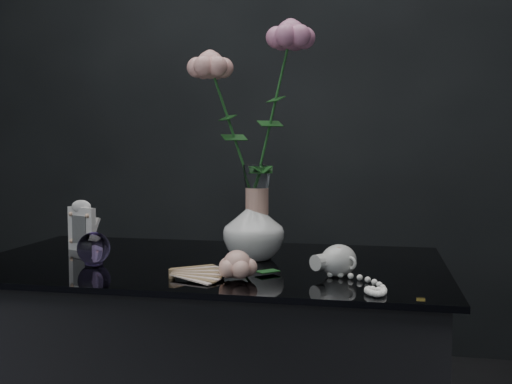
% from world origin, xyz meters
% --- Properties ---
extents(vase, '(0.16, 0.16, 0.15)m').
position_xyz_m(vase, '(0.10, 0.10, 0.84)').
color(vase, white).
rests_on(vase, table).
extents(wine_glass, '(0.08, 0.08, 0.22)m').
position_xyz_m(wine_glass, '(0.11, 0.10, 0.87)').
color(wine_glass, white).
rests_on(wine_glass, table).
extents(picture_frame, '(0.12, 0.10, 0.13)m').
position_xyz_m(picture_frame, '(-0.34, 0.12, 0.83)').
color(picture_frame, silver).
rests_on(picture_frame, table).
extents(paperweight, '(0.08, 0.08, 0.07)m').
position_xyz_m(paperweight, '(-0.23, -0.03, 0.80)').
color(paperweight, '#9C7DCC').
rests_on(paperweight, table).
extents(paper_fan, '(0.22, 0.17, 0.02)m').
position_xyz_m(paper_fan, '(-0.02, -0.13, 0.77)').
color(paper_fan, '#FEF2CB').
rests_on(paper_fan, table).
extents(loose_rose, '(0.16, 0.19, 0.06)m').
position_xyz_m(loose_rose, '(0.11, -0.12, 0.79)').
color(loose_rose, '#EDAC99').
rests_on(loose_rose, table).
extents(pearl_jar, '(0.32, 0.32, 0.07)m').
position_xyz_m(pearl_jar, '(0.30, -0.04, 0.80)').
color(pearl_jar, silver).
rests_on(pearl_jar, table).
extents(roses, '(0.26, 0.14, 0.45)m').
position_xyz_m(roses, '(0.10, 0.10, 1.12)').
color(roses, '#FAA59A').
rests_on(roses, vase).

